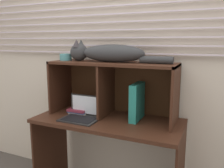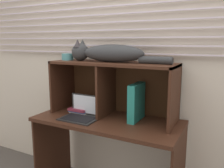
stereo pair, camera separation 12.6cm
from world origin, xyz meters
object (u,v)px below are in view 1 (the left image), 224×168
at_px(laptop, 82,114).
at_px(binder_upright, 137,102).
at_px(cat, 106,53).
at_px(book_stack, 82,110).
at_px(small_basket, 66,57).

relative_size(laptop, binder_upright, 1.01).
distance_m(cat, binder_upright, 0.49).
bearing_deg(binder_upright, cat, 180.00).
height_order(book_stack, small_basket, small_basket).
bearing_deg(binder_upright, laptop, -159.66).
relative_size(cat, binder_upright, 2.94).
bearing_deg(small_basket, cat, 0.00).
bearing_deg(small_basket, book_stack, -0.75).
xyz_separation_m(laptop, small_basket, (-0.26, 0.16, 0.47)).
xyz_separation_m(cat, laptop, (-0.16, -0.16, -0.52)).
height_order(laptop, book_stack, laptop).
bearing_deg(laptop, binder_upright, 20.34).
xyz_separation_m(cat, small_basket, (-0.42, 0.00, -0.05)).
height_order(laptop, small_basket, small_basket).
bearing_deg(laptop, small_basket, 148.05).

